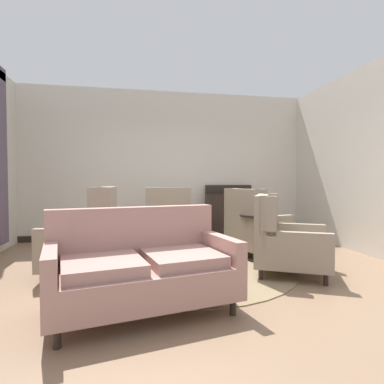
# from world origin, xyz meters

# --- Properties ---
(ground) EXTENTS (8.34, 8.34, 0.00)m
(ground) POSITION_xyz_m (0.00, 0.00, 0.00)
(ground) COLOR #896B51
(wall_back) EXTENTS (6.12, 0.08, 3.07)m
(wall_back) POSITION_xyz_m (0.00, 2.75, 1.53)
(wall_back) COLOR silver
(wall_back) RESTS_ON ground
(wall_right) EXTENTS (0.08, 3.85, 3.07)m
(wall_right) POSITION_xyz_m (2.98, 0.83, 1.53)
(wall_right) COLOR silver
(wall_right) RESTS_ON ground
(baseboard_back) EXTENTS (5.96, 0.03, 0.12)m
(baseboard_back) POSITION_xyz_m (0.00, 2.70, 0.06)
(baseboard_back) COLOR black
(baseboard_back) RESTS_ON ground
(area_rug) EXTENTS (2.85, 2.85, 0.01)m
(area_rug) POSITION_xyz_m (0.00, 0.30, 0.01)
(area_rug) COLOR #847051
(area_rug) RESTS_ON ground
(coffee_table) EXTENTS (0.92, 0.92, 0.47)m
(coffee_table) POSITION_xyz_m (-0.04, 0.25, 0.39)
(coffee_table) COLOR black
(coffee_table) RESTS_ON ground
(porcelain_vase) EXTENTS (0.16, 0.16, 0.34)m
(porcelain_vase) POSITION_xyz_m (-0.04, 0.30, 0.62)
(porcelain_vase) COLOR brown
(porcelain_vase) RESTS_ON coffee_table
(settee) EXTENTS (1.78, 1.17, 0.93)m
(settee) POSITION_xyz_m (-0.68, -1.00, 0.40)
(settee) COLOR tan
(settee) RESTS_ON ground
(armchair_beside_settee) EXTENTS (0.90, 0.79, 1.12)m
(armchair_beside_settee) POSITION_xyz_m (-1.33, 0.22, 0.46)
(armchair_beside_settee) COLOR gray
(armchair_beside_settee) RESTS_ON ground
(armchair_near_sideboard) EXTENTS (1.18, 1.16, 1.01)m
(armchair_near_sideboard) POSITION_xyz_m (1.15, -0.18, 0.42)
(armchair_near_sideboard) COLOR gray
(armchair_near_sideboard) RESTS_ON ground
(armchair_back_corner) EXTENTS (0.88, 0.90, 1.09)m
(armchair_back_corner) POSITION_xyz_m (-0.12, 1.61, 0.46)
(armchair_back_corner) COLOR gray
(armchair_back_corner) RESTS_ON ground
(armchair_far_left) EXTENTS (0.98, 0.96, 1.07)m
(armchair_far_left) POSITION_xyz_m (1.15, 0.82, 0.45)
(armchair_far_left) COLOR gray
(armchair_far_left) RESTS_ON ground
(side_table) EXTENTS (0.49, 0.49, 0.69)m
(side_table) POSITION_xyz_m (1.06, 0.53, 0.42)
(side_table) COLOR black
(side_table) RESTS_ON ground
(sideboard) EXTENTS (1.03, 0.40, 1.11)m
(sideboard) POSITION_xyz_m (1.30, 2.46, 0.52)
(sideboard) COLOR black
(sideboard) RESTS_ON ground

